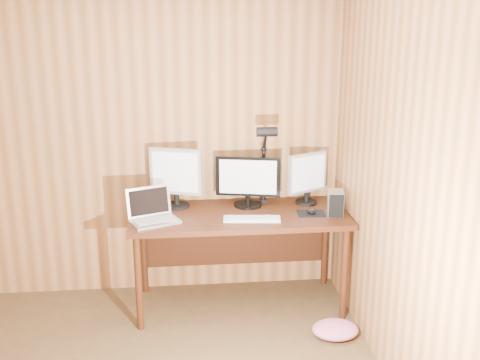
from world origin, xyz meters
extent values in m
plane|color=#A2683A|center=(0.00, 2.00, 1.25)|extent=(4.00, 0.00, 4.00)
plane|color=#A2683A|center=(1.75, 0.00, 1.25)|extent=(0.00, 4.00, 4.00)
cube|color=#3C1B0C|center=(0.93, 1.63, 0.73)|extent=(1.60, 0.70, 0.04)
cube|color=#3C1B0C|center=(0.93, 1.95, 0.45)|extent=(1.48, 0.02, 0.51)
cylinder|color=#3C1B0C|center=(0.19, 1.34, 0.35)|extent=(0.05, 0.05, 0.71)
cylinder|color=#3C1B0C|center=(0.19, 1.92, 0.35)|extent=(0.05, 0.05, 0.71)
cylinder|color=#3C1B0C|center=(1.67, 1.34, 0.35)|extent=(0.05, 0.05, 0.71)
cylinder|color=#3C1B0C|center=(1.67, 1.92, 0.35)|extent=(0.05, 0.05, 0.71)
cylinder|color=black|center=(1.01, 1.79, 0.76)|extent=(0.22, 0.22, 0.02)
cylinder|color=black|center=(1.01, 1.79, 0.80)|extent=(0.03, 0.03, 0.06)
cube|color=black|center=(1.01, 1.79, 0.99)|extent=(0.49, 0.14, 0.31)
cube|color=white|center=(1.01, 1.77, 0.99)|extent=(0.43, 0.10, 0.26)
cylinder|color=black|center=(0.47, 1.82, 0.76)|extent=(0.19, 0.19, 0.02)
cylinder|color=black|center=(0.47, 1.82, 0.81)|extent=(0.04, 0.04, 0.09)
cube|color=silver|center=(0.47, 1.82, 1.03)|extent=(0.40, 0.16, 0.35)
cube|color=white|center=(0.46, 1.80, 1.03)|extent=(0.34, 0.12, 0.30)
cylinder|color=black|center=(1.48, 1.81, 0.76)|extent=(0.17, 0.17, 0.02)
cylinder|color=black|center=(1.48, 1.81, 0.81)|extent=(0.03, 0.03, 0.07)
cube|color=silver|center=(1.48, 1.81, 1.00)|extent=(0.33, 0.19, 0.31)
cube|color=white|center=(1.48, 1.79, 1.00)|extent=(0.28, 0.15, 0.26)
cube|color=silver|center=(0.31, 1.49, 0.76)|extent=(0.39, 0.33, 0.02)
cube|color=silver|center=(0.27, 1.59, 0.88)|extent=(0.32, 0.17, 0.22)
cube|color=black|center=(0.27, 1.59, 0.88)|extent=(0.28, 0.14, 0.18)
cube|color=#B2B2B7|center=(0.31, 1.49, 0.77)|extent=(0.31, 0.23, 0.00)
cube|color=white|center=(1.00, 1.47, 0.76)|extent=(0.42, 0.17, 0.02)
cube|color=white|center=(1.00, 1.47, 0.77)|extent=(0.39, 0.14, 0.00)
cube|color=black|center=(1.46, 1.56, 0.75)|extent=(0.21, 0.17, 0.00)
ellipsoid|color=black|center=(1.46, 1.56, 0.77)|extent=(0.07, 0.11, 0.04)
cube|color=silver|center=(1.63, 1.53, 0.84)|extent=(0.14, 0.17, 0.18)
cube|color=black|center=(1.62, 1.45, 0.84)|extent=(0.11, 0.03, 0.17)
cube|color=silver|center=(1.12, 1.49, 0.76)|extent=(0.08, 0.12, 0.01)
cube|color=black|center=(1.12, 1.49, 0.76)|extent=(0.06, 0.07, 0.00)
cylinder|color=black|center=(1.69, 1.75, 0.81)|extent=(0.05, 0.05, 0.12)
cube|color=black|center=(1.14, 1.88, 0.74)|extent=(0.05, 0.06, 0.06)
cylinder|color=black|center=(1.14, 1.88, 0.96)|extent=(0.03, 0.03, 0.43)
sphere|color=black|center=(1.14, 1.88, 1.18)|extent=(0.04, 0.04, 0.04)
cylinder|color=black|center=(1.14, 1.81, 1.26)|extent=(0.02, 0.15, 0.18)
cylinder|color=black|center=(1.14, 1.73, 1.34)|extent=(0.15, 0.07, 0.07)
camera|label=1|loc=(0.54, -2.30, 2.12)|focal=42.00mm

